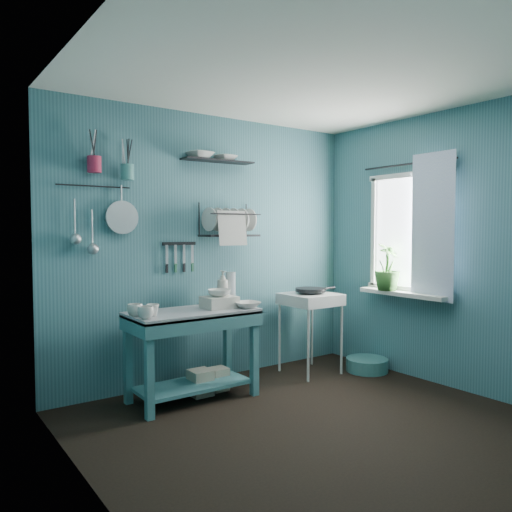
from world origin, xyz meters
TOP-DOWN VIEW (x-y plane):
  - floor at (0.00, 0.00)m, footprint 3.20×3.20m
  - ceiling at (0.00, 0.00)m, footprint 3.20×3.20m
  - wall_back at (0.00, 1.50)m, footprint 3.20×0.00m
  - wall_left at (-1.60, 0.00)m, footprint 0.00×3.00m
  - wall_right at (1.60, 0.00)m, footprint 0.00×3.00m
  - work_counter at (-0.46, 1.06)m, footprint 1.08×0.58m
  - mug_left at (-0.94, 0.90)m, footprint 0.12×0.12m
  - mug_mid at (-0.84, 1.00)m, footprint 0.14×0.14m
  - mug_right at (-0.96, 1.06)m, footprint 0.17×0.17m
  - wash_tub at (-0.21, 1.04)m, footprint 0.28×0.22m
  - tub_bowl at (-0.21, 1.04)m, footprint 0.19×0.19m
  - soap_bottle at (-0.04, 1.26)m, footprint 0.11×0.12m
  - water_bottle at (0.06, 1.28)m, footprint 0.09×0.09m
  - counter_bowl at (-0.01, 0.91)m, footprint 0.22×0.22m
  - hotplate_stand at (0.87, 1.07)m, footprint 0.55×0.55m
  - frying_pan at (0.87, 1.07)m, footprint 0.30×0.30m
  - knife_strip at (-0.36, 1.47)m, footprint 0.32×0.03m
  - dish_rack at (0.11, 1.37)m, footprint 0.58×0.32m
  - upper_shelf at (0.01, 1.40)m, footprint 0.71×0.22m
  - shelf_bowl_left at (-0.18, 1.40)m, footprint 0.26×0.26m
  - shelf_bowl_right at (0.09, 1.40)m, footprint 0.22×0.22m
  - utensil_cup_magenta at (-1.14, 1.42)m, footprint 0.11×0.11m
  - utensil_cup_teal at (-0.86, 1.42)m, footprint 0.11×0.11m
  - colander at (-0.90, 1.45)m, footprint 0.28×0.03m
  - ladle_outer at (-1.29, 1.46)m, footprint 0.01×0.01m
  - ladle_inner at (-1.15, 1.46)m, footprint 0.01×0.01m
  - hook_rail at (-1.13, 1.47)m, footprint 0.60×0.01m
  - window_glass at (1.59, 0.45)m, footprint 0.00×1.10m
  - windowsill at (1.50, 0.45)m, footprint 0.16×0.95m
  - curtain at (1.52, 0.15)m, footprint 0.00×1.35m
  - curtain_rod at (1.54, 0.45)m, footprint 0.02×1.05m
  - potted_plant at (1.47, 0.61)m, footprint 0.33×0.33m
  - storage_tin_large at (-0.36, 1.11)m, footprint 0.18×0.18m
  - storage_tin_small at (-0.16, 1.14)m, footprint 0.15×0.15m
  - floor_basin at (1.37, 0.78)m, footprint 0.42×0.42m

SIDE VIEW (x-z plane):
  - floor at x=0.00m, z-range 0.00..0.00m
  - floor_basin at x=1.37m, z-range 0.00..0.13m
  - storage_tin_small at x=-0.16m, z-range 0.00..0.20m
  - storage_tin_large at x=-0.36m, z-range 0.00..0.22m
  - work_counter at x=-0.46m, z-range 0.00..0.75m
  - hotplate_stand at x=0.87m, z-range 0.00..0.79m
  - counter_bowl at x=-0.01m, z-range 0.75..0.81m
  - mug_mid at x=-0.84m, z-range 0.75..0.85m
  - mug_left at x=-0.94m, z-range 0.75..0.85m
  - mug_right at x=-0.96m, z-range 0.75..0.85m
  - wash_tub at x=-0.21m, z-range 0.75..0.85m
  - windowsill at x=1.50m, z-range 0.79..0.83m
  - frying_pan at x=0.87m, z-range 0.81..0.85m
  - tub_bowl at x=-0.21m, z-range 0.85..0.91m
  - water_bottle at x=0.06m, z-range 0.75..1.03m
  - soap_bottle at x=-0.04m, z-range 0.75..1.05m
  - potted_plant at x=1.47m, z-range 0.83..1.29m
  - wall_back at x=0.00m, z-range -0.35..2.85m
  - wall_left at x=-1.60m, z-range -0.25..2.75m
  - wall_right at x=1.60m, z-range -0.25..2.75m
  - knife_strip at x=-0.36m, z-range 1.28..1.31m
  - window_glass at x=1.59m, z-range 0.85..1.95m
  - ladle_inner at x=-1.15m, z-range 1.29..1.59m
  - curtain at x=1.52m, z-range 0.77..2.12m
  - dish_rack at x=0.11m, z-range 1.36..1.68m
  - ladle_outer at x=-1.29m, z-range 1.37..1.67m
  - colander at x=-0.90m, z-range 1.39..1.67m
  - hook_rail at x=-1.13m, z-range 1.77..1.78m
  - utensil_cup_teal at x=-0.86m, z-range 1.84..1.97m
  - utensil_cup_magenta at x=-1.14m, z-range 1.88..2.01m
  - curtain_rod at x=1.54m, z-range 2.04..2.06m
  - shelf_bowl_right at x=0.09m, z-range 2.03..2.08m
  - upper_shelf at x=0.01m, z-range 2.06..2.07m
  - shelf_bowl_left at x=-0.18m, z-range 2.05..2.11m
  - ceiling at x=0.00m, z-range 2.50..2.50m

